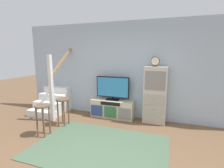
% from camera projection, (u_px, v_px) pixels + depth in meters
% --- Properties ---
extents(ground_plane, '(20.00, 20.00, 0.00)m').
position_uv_depth(ground_plane, '(85.00, 165.00, 2.81)').
color(ground_plane, brown).
extents(back_wall, '(6.40, 0.12, 2.70)m').
position_uv_depth(back_wall, '(125.00, 70.00, 4.86)').
color(back_wall, '#A8BCD1').
rests_on(back_wall, ground_plane).
extents(area_rug, '(2.60, 1.80, 0.01)m').
position_uv_depth(area_rug, '(100.00, 147.00, 3.37)').
color(area_rug, '#4C664C').
rests_on(area_rug, ground_plane).
extents(media_console, '(1.24, 0.38, 0.51)m').
position_uv_depth(media_console, '(112.00, 109.00, 4.90)').
color(media_console, beige).
rests_on(media_console, ground_plane).
extents(television, '(0.96, 0.22, 0.67)m').
position_uv_depth(television, '(113.00, 88.00, 4.81)').
color(television, black).
rests_on(television, media_console).
extents(side_cabinet, '(0.58, 0.38, 1.50)m').
position_uv_depth(side_cabinet, '(155.00, 95.00, 4.44)').
color(side_cabinet, beige).
rests_on(side_cabinet, ground_plane).
extents(desk_clock, '(0.23, 0.08, 0.25)m').
position_uv_depth(desk_clock, '(155.00, 62.00, 4.28)').
color(desk_clock, '#4C3823').
rests_on(desk_clock, side_cabinet).
extents(staircase, '(1.00, 1.36, 2.20)m').
position_uv_depth(staircase, '(56.00, 99.00, 5.53)').
color(staircase, white).
rests_on(staircase, ground_plane).
extents(bar_stool_near, '(0.34, 0.34, 0.71)m').
position_uv_depth(bar_stool_near, '(43.00, 113.00, 3.77)').
color(bar_stool_near, brown).
rests_on(bar_stool_near, ground_plane).
extents(bar_stool_far, '(0.34, 0.34, 0.70)m').
position_uv_depth(bar_stool_far, '(63.00, 106.00, 4.33)').
color(bar_stool_far, brown).
rests_on(bar_stool_far, ground_plane).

